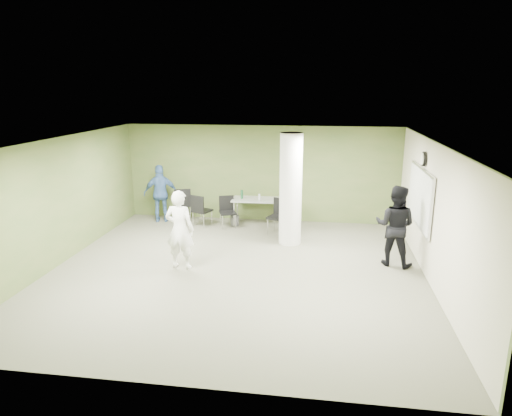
% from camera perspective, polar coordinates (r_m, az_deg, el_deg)
% --- Properties ---
extents(floor, '(8.00, 8.00, 0.00)m').
position_cam_1_polar(floor, '(10.00, -2.41, -7.84)').
color(floor, '#585745').
rests_on(floor, ground).
extents(ceiling, '(8.00, 8.00, 0.00)m').
position_cam_1_polar(ceiling, '(9.28, -2.60, 8.32)').
color(ceiling, white).
rests_on(ceiling, wall_back).
extents(wall_back, '(8.00, 2.80, 0.02)m').
position_cam_1_polar(wall_back, '(13.40, 0.68, 4.31)').
color(wall_back, '#455D2C').
rests_on(wall_back, floor).
extents(wall_left, '(0.02, 8.00, 2.80)m').
position_cam_1_polar(wall_left, '(11.00, -23.44, 0.72)').
color(wall_left, '#455D2C').
rests_on(wall_left, floor).
extents(wall_right_cream, '(0.02, 8.00, 2.80)m').
position_cam_1_polar(wall_right_cream, '(9.65, 21.53, -0.94)').
color(wall_right_cream, beige).
rests_on(wall_right_cream, floor).
extents(column, '(0.56, 0.56, 2.80)m').
position_cam_1_polar(column, '(11.35, 4.35, 2.33)').
color(column, silver).
rests_on(column, floor).
extents(whiteboard, '(0.05, 2.30, 1.30)m').
position_cam_1_polar(whiteboard, '(10.75, 19.78, 1.31)').
color(whiteboard, silver).
rests_on(whiteboard, wall_right_cream).
extents(wall_clock, '(0.06, 0.32, 0.32)m').
position_cam_1_polar(wall_clock, '(10.60, 20.19, 5.78)').
color(wall_clock, black).
rests_on(wall_clock, wall_right_cream).
extents(folding_table, '(1.63, 0.74, 1.02)m').
position_cam_1_polar(folding_table, '(13.02, 0.52, 0.92)').
color(folding_table, gray).
rests_on(folding_table, floor).
extents(wastebasket, '(0.25, 0.25, 0.28)m').
position_cam_1_polar(wastebasket, '(13.13, -2.67, -1.57)').
color(wastebasket, '#4C4C4C').
rests_on(wastebasket, floor).
extents(chair_back_left, '(0.63, 0.63, 1.00)m').
position_cam_1_polar(chair_back_left, '(13.59, -9.14, 0.76)').
color(chair_back_left, black).
rests_on(chair_back_left, floor).
extents(chair_back_right, '(0.60, 0.60, 0.93)m').
position_cam_1_polar(chair_back_right, '(12.98, -6.98, -0.03)').
color(chair_back_right, black).
rests_on(chair_back_right, floor).
extents(chair_table_left, '(0.57, 0.57, 0.88)m').
position_cam_1_polar(chair_table_left, '(12.93, -3.62, -0.14)').
color(chair_table_left, black).
rests_on(chair_table_left, floor).
extents(chair_table_right, '(0.61, 0.61, 0.95)m').
position_cam_1_polar(chair_table_right, '(12.34, 2.90, -0.67)').
color(chair_table_right, black).
rests_on(chair_table_right, floor).
extents(woman_white, '(0.67, 0.47, 1.75)m').
position_cam_1_polar(woman_white, '(10.00, -9.51, -2.70)').
color(woman_white, white).
rests_on(woman_white, floor).
extents(man_black, '(1.06, 0.95, 1.81)m').
position_cam_1_polar(man_black, '(10.49, 16.99, -2.14)').
color(man_black, black).
rests_on(man_black, floor).
extents(man_blue, '(1.06, 0.66, 1.69)m').
position_cam_1_polar(man_blue, '(13.63, -11.79, 1.79)').
color(man_blue, '#3A5C90').
rests_on(man_blue, floor).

